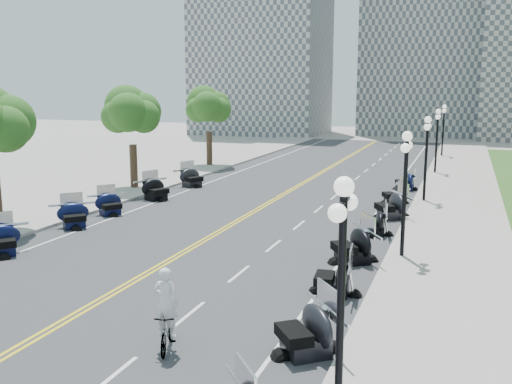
% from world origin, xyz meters
% --- Properties ---
extents(ground, '(160.00, 160.00, 0.00)m').
position_xyz_m(ground, '(0.00, 0.00, 0.00)').
color(ground, gray).
extents(road, '(16.00, 90.00, 0.01)m').
position_xyz_m(road, '(0.00, 10.00, 0.00)').
color(road, '#333335').
rests_on(road, ground).
extents(centerline_yellow_a, '(0.12, 90.00, 0.00)m').
position_xyz_m(centerline_yellow_a, '(-0.12, 10.00, 0.01)').
color(centerline_yellow_a, yellow).
rests_on(centerline_yellow_a, road).
extents(centerline_yellow_b, '(0.12, 90.00, 0.00)m').
position_xyz_m(centerline_yellow_b, '(0.12, 10.00, 0.01)').
color(centerline_yellow_b, yellow).
rests_on(centerline_yellow_b, road).
extents(edge_line_north, '(0.12, 90.00, 0.00)m').
position_xyz_m(edge_line_north, '(6.40, 10.00, 0.01)').
color(edge_line_north, white).
rests_on(edge_line_north, road).
extents(edge_line_south, '(0.12, 90.00, 0.00)m').
position_xyz_m(edge_line_south, '(-6.40, 10.00, 0.01)').
color(edge_line_south, white).
rests_on(edge_line_south, road).
extents(lane_dash_4, '(0.12, 2.00, 0.00)m').
position_xyz_m(lane_dash_4, '(3.20, -8.00, 0.01)').
color(lane_dash_4, white).
rests_on(lane_dash_4, road).
extents(lane_dash_5, '(0.12, 2.00, 0.00)m').
position_xyz_m(lane_dash_5, '(3.20, -4.00, 0.01)').
color(lane_dash_5, white).
rests_on(lane_dash_5, road).
extents(lane_dash_6, '(0.12, 2.00, 0.00)m').
position_xyz_m(lane_dash_6, '(3.20, 0.00, 0.01)').
color(lane_dash_6, white).
rests_on(lane_dash_6, road).
extents(lane_dash_7, '(0.12, 2.00, 0.00)m').
position_xyz_m(lane_dash_7, '(3.20, 4.00, 0.01)').
color(lane_dash_7, white).
rests_on(lane_dash_7, road).
extents(lane_dash_8, '(0.12, 2.00, 0.00)m').
position_xyz_m(lane_dash_8, '(3.20, 8.00, 0.01)').
color(lane_dash_8, white).
rests_on(lane_dash_8, road).
extents(lane_dash_9, '(0.12, 2.00, 0.00)m').
position_xyz_m(lane_dash_9, '(3.20, 12.00, 0.01)').
color(lane_dash_9, white).
rests_on(lane_dash_9, road).
extents(lane_dash_10, '(0.12, 2.00, 0.00)m').
position_xyz_m(lane_dash_10, '(3.20, 16.00, 0.01)').
color(lane_dash_10, white).
rests_on(lane_dash_10, road).
extents(lane_dash_11, '(0.12, 2.00, 0.00)m').
position_xyz_m(lane_dash_11, '(3.20, 20.00, 0.01)').
color(lane_dash_11, white).
rests_on(lane_dash_11, road).
extents(lane_dash_12, '(0.12, 2.00, 0.00)m').
position_xyz_m(lane_dash_12, '(3.20, 24.00, 0.01)').
color(lane_dash_12, white).
rests_on(lane_dash_12, road).
extents(lane_dash_13, '(0.12, 2.00, 0.00)m').
position_xyz_m(lane_dash_13, '(3.20, 28.00, 0.01)').
color(lane_dash_13, white).
rests_on(lane_dash_13, road).
extents(lane_dash_14, '(0.12, 2.00, 0.00)m').
position_xyz_m(lane_dash_14, '(3.20, 32.00, 0.01)').
color(lane_dash_14, white).
rests_on(lane_dash_14, road).
extents(lane_dash_15, '(0.12, 2.00, 0.00)m').
position_xyz_m(lane_dash_15, '(3.20, 36.00, 0.01)').
color(lane_dash_15, white).
rests_on(lane_dash_15, road).
extents(lane_dash_16, '(0.12, 2.00, 0.00)m').
position_xyz_m(lane_dash_16, '(3.20, 40.00, 0.01)').
color(lane_dash_16, white).
rests_on(lane_dash_16, road).
extents(lane_dash_17, '(0.12, 2.00, 0.00)m').
position_xyz_m(lane_dash_17, '(3.20, 44.00, 0.01)').
color(lane_dash_17, white).
rests_on(lane_dash_17, road).
extents(lane_dash_18, '(0.12, 2.00, 0.00)m').
position_xyz_m(lane_dash_18, '(3.20, 48.00, 0.01)').
color(lane_dash_18, white).
rests_on(lane_dash_18, road).
extents(lane_dash_19, '(0.12, 2.00, 0.00)m').
position_xyz_m(lane_dash_19, '(3.20, 52.00, 0.01)').
color(lane_dash_19, white).
rests_on(lane_dash_19, road).
extents(sidewalk_north, '(5.00, 90.00, 0.15)m').
position_xyz_m(sidewalk_north, '(10.50, 10.00, 0.07)').
color(sidewalk_north, '#9E9991').
rests_on(sidewalk_north, ground).
extents(sidewalk_south, '(5.00, 90.00, 0.15)m').
position_xyz_m(sidewalk_south, '(-10.50, 10.00, 0.07)').
color(sidewalk_south, '#9E9991').
rests_on(sidewalk_south, ground).
extents(distant_block_a, '(18.00, 14.00, 26.00)m').
position_xyz_m(distant_block_a, '(-18.00, 62.00, 13.00)').
color(distant_block_a, gray).
rests_on(distant_block_a, ground).
extents(distant_block_b, '(16.00, 12.00, 30.00)m').
position_xyz_m(distant_block_b, '(4.00, 68.00, 15.00)').
color(distant_block_b, gray).
rests_on(distant_block_b, ground).
extents(street_lamp_1, '(0.50, 1.20, 4.90)m').
position_xyz_m(street_lamp_1, '(8.60, -8.00, 2.60)').
color(street_lamp_1, black).
rests_on(street_lamp_1, sidewalk_north).
extents(street_lamp_2, '(0.50, 1.20, 4.90)m').
position_xyz_m(street_lamp_2, '(8.60, 4.00, 2.60)').
color(street_lamp_2, black).
rests_on(street_lamp_2, sidewalk_north).
extents(street_lamp_3, '(0.50, 1.20, 4.90)m').
position_xyz_m(street_lamp_3, '(8.60, 16.00, 2.60)').
color(street_lamp_3, black).
rests_on(street_lamp_3, sidewalk_north).
extents(street_lamp_4, '(0.50, 1.20, 4.90)m').
position_xyz_m(street_lamp_4, '(8.60, 28.00, 2.60)').
color(street_lamp_4, black).
rests_on(street_lamp_4, sidewalk_north).
extents(street_lamp_5, '(0.50, 1.20, 4.90)m').
position_xyz_m(street_lamp_5, '(8.60, 40.00, 2.60)').
color(street_lamp_5, black).
rests_on(street_lamp_5, sidewalk_north).
extents(tree_3, '(4.80, 4.80, 9.20)m').
position_xyz_m(tree_3, '(-10.00, 14.00, 4.75)').
color(tree_3, '#235619').
rests_on(tree_3, sidewalk_south).
extents(tree_4, '(4.80, 4.80, 9.20)m').
position_xyz_m(tree_4, '(-10.00, 26.00, 4.75)').
color(tree_4, '#235619').
rests_on(tree_4, sidewalk_south).
extents(motorcycle_n_4, '(2.93, 2.93, 1.46)m').
position_xyz_m(motorcycle_n_4, '(7.19, -5.33, 0.73)').
color(motorcycle_n_4, black).
rests_on(motorcycle_n_4, road).
extents(motorcycle_n_5, '(2.11, 2.11, 1.34)m').
position_xyz_m(motorcycle_n_5, '(6.92, -0.87, 0.67)').
color(motorcycle_n_5, black).
rests_on(motorcycle_n_5, road).
extents(motorcycle_n_6, '(3.04, 3.04, 1.53)m').
position_xyz_m(motorcycle_n_6, '(6.83, 2.83, 0.77)').
color(motorcycle_n_6, black).
rests_on(motorcycle_n_6, road).
extents(motorcycle_n_7, '(2.18, 2.18, 1.30)m').
position_xyz_m(motorcycle_n_7, '(6.96, 7.37, 0.65)').
color(motorcycle_n_7, black).
rests_on(motorcycle_n_7, road).
extents(motorcycle_n_8, '(3.01, 3.01, 1.54)m').
position_xyz_m(motorcycle_n_8, '(7.29, 11.06, 0.77)').
color(motorcycle_n_8, black).
rests_on(motorcycle_n_8, road).
extents(motorcycle_n_9, '(2.51, 2.51, 1.30)m').
position_xyz_m(motorcycle_n_9, '(6.98, 15.05, 0.65)').
color(motorcycle_n_9, black).
rests_on(motorcycle_n_9, road).
extents(motorcycle_n_10, '(2.27, 2.27, 1.29)m').
position_xyz_m(motorcycle_n_10, '(7.10, 19.94, 0.64)').
color(motorcycle_n_10, black).
rests_on(motorcycle_n_10, road).
extents(motorcycle_s_5, '(2.78, 2.78, 1.38)m').
position_xyz_m(motorcycle_s_5, '(-6.77, -1.14, 0.69)').
color(motorcycle_s_5, black).
rests_on(motorcycle_s_5, road).
extents(motorcycle_s_6, '(2.71, 2.71, 1.34)m').
position_xyz_m(motorcycle_s_6, '(-6.96, 3.73, 0.67)').
color(motorcycle_s_6, black).
rests_on(motorcycle_s_6, road).
extents(motorcycle_s_7, '(2.56, 2.56, 1.28)m').
position_xyz_m(motorcycle_s_7, '(-6.97, 6.77, 0.64)').
color(motorcycle_s_7, black).
rests_on(motorcycle_s_7, road).
extents(motorcycle_s_8, '(2.71, 2.71, 1.42)m').
position_xyz_m(motorcycle_s_8, '(-6.74, 11.23, 0.71)').
color(motorcycle_s_8, black).
rests_on(motorcycle_s_8, road).
extents(motorcycle_s_9, '(2.74, 2.74, 1.41)m').
position_xyz_m(motorcycle_s_9, '(-6.79, 16.20, 0.70)').
color(motorcycle_s_9, black).
rests_on(motorcycle_s_9, road).
extents(bicycle, '(1.06, 1.83, 1.06)m').
position_xyz_m(bicycle, '(3.71, -6.30, 0.53)').
color(bicycle, '#A51414').
rests_on(bicycle, road).
extents(cyclist_rider, '(0.69, 0.45, 1.88)m').
position_xyz_m(cyclist_rider, '(3.71, -6.30, 2.00)').
color(cyclist_rider, white).
rests_on(cyclist_rider, bicycle).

